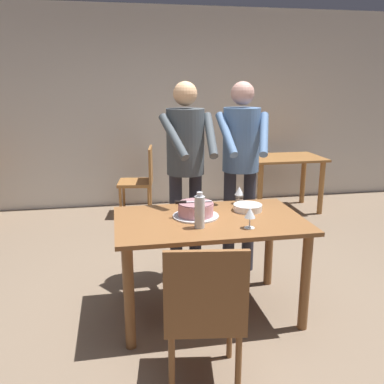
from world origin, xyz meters
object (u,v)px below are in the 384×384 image
wine_glass_far (250,214)px  person_cutting_cake (186,159)px  cake_knife (186,202)px  background_chair_0 (141,178)px  background_table (284,169)px  main_dining_table (209,234)px  water_bottle (200,211)px  person_standing_beside (241,157)px  chair_near_side (204,310)px  plate_stack (248,207)px  cake_on_platter (196,210)px  wine_glass_near (239,191)px

wine_glass_far → person_cutting_cake: bearing=107.9°
cake_knife → background_chair_0: 2.53m
cake_knife → person_cutting_cake: 0.62m
background_table → background_chair_0: (-1.92, 0.15, -0.09)m
main_dining_table → water_bottle: (-0.11, -0.18, 0.24)m
person_standing_beside → background_table: 2.15m
main_dining_table → person_cutting_cake: 0.78m
wine_glass_far → background_chair_0: 2.89m
person_standing_beside → chair_near_side: size_ratio=1.91×
wine_glass_far → person_standing_beside: bearing=77.0°
plate_stack → water_bottle: bearing=-144.8°
cake_knife → person_cutting_cake: bearing=80.3°
person_standing_beside → main_dining_table: bearing=-123.0°
person_cutting_cake → chair_near_side: bearing=-95.9°
water_bottle → person_cutting_cake: person_cutting_cake is taller
background_chair_0 → wine_glass_far: bearing=-78.9°
chair_near_side → cake_on_platter: bearing=82.0°
main_dining_table → background_table: bearing=56.6°
plate_stack → wine_glass_near: 0.21m
main_dining_table → wine_glass_near: wine_glass_near is taller
chair_near_side → water_bottle: bearing=80.8°
cake_on_platter → wine_glass_far: (0.31, -0.31, 0.05)m
wine_glass_near → person_cutting_cake: person_cutting_cake is taller
cake_on_platter → wine_glass_near: size_ratio=2.36×
person_cutting_cake → person_standing_beside: bearing=3.5°
background_table → plate_stack: bearing=-118.9°
cake_on_platter → plate_stack: size_ratio=1.55×
wine_glass_far → water_bottle: water_bottle is taller
main_dining_table → plate_stack: 0.39m
background_table → background_chair_0: background_chair_0 is taller
cake_on_platter → wine_glass_near: wine_glass_near is taller
cake_knife → water_bottle: size_ratio=1.08×
person_standing_beside → background_chair_0: (-0.76, 1.90, -0.58)m
background_chair_0 → chair_near_side: bearing=-88.0°
cake_knife → wine_glass_near: bearing=29.3°
cake_knife → person_standing_beside: (0.59, 0.60, 0.21)m
wine_glass_near → wine_glass_far: size_ratio=1.00×
plate_stack → person_standing_beside: (0.10, 0.53, 0.30)m
plate_stack → wine_glass_near: (-0.01, 0.20, 0.08)m
wine_glass_far → person_standing_beside: person_standing_beside is taller
cake_knife → person_standing_beside: 0.87m
cake_on_platter → plate_stack: bearing=10.2°
chair_near_side → background_table: (1.80, 3.21, 0.09)m
wine_glass_near → person_cutting_cake: 0.54m
cake_on_platter → water_bottle: (-0.02, -0.24, 0.06)m
wine_glass_far → chair_near_side: bearing=-128.1°
cake_knife → plate_stack: cake_knife is taller
chair_near_side → background_chair_0: (-0.12, 3.37, 0.00)m
wine_glass_near → cake_on_platter: bearing=-146.4°
plate_stack → cake_knife: bearing=-171.5°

